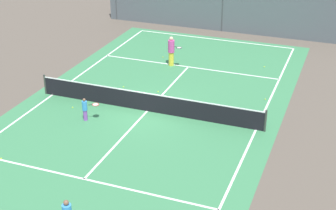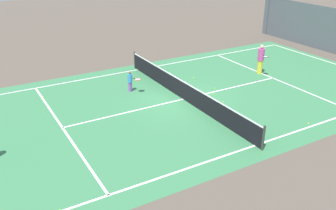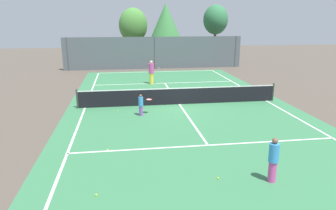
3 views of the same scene
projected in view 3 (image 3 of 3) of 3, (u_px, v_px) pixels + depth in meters
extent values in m
plane|color=brown|center=(179.00, 104.00, 18.83)|extent=(80.00, 80.00, 0.00)
cube|color=#387A4C|center=(179.00, 104.00, 18.83)|extent=(13.00, 25.00, 0.00)
cube|color=white|center=(85.00, 108.00, 18.05)|extent=(0.10, 24.00, 0.01)
cube|color=white|center=(266.00, 101.00, 19.60)|extent=(0.10, 24.00, 0.01)
cube|color=white|center=(157.00, 72.00, 30.27)|extent=(11.00, 0.10, 0.01)
cube|color=white|center=(208.00, 145.00, 12.72)|extent=(11.00, 0.10, 0.01)
cube|color=white|center=(165.00, 83.00, 24.93)|extent=(11.00, 0.10, 0.01)
cube|color=white|center=(179.00, 104.00, 18.83)|extent=(0.10, 12.80, 0.01)
cylinder|color=#333833|center=(77.00, 99.00, 17.85)|extent=(0.10, 0.10, 1.10)
cylinder|color=#333833|center=(273.00, 92.00, 19.51)|extent=(0.10, 0.10, 1.10)
cube|color=black|center=(179.00, 97.00, 18.70)|extent=(11.80, 0.03, 0.95)
cube|color=white|center=(180.00, 88.00, 18.57)|extent=(11.80, 0.04, 0.05)
cube|color=#515B60|center=(154.00, 53.00, 31.76)|extent=(18.00, 0.06, 3.20)
cylinder|color=#3F4447|center=(67.00, 54.00, 30.56)|extent=(0.12, 0.12, 3.20)
cylinder|color=#3F4447|center=(154.00, 53.00, 31.76)|extent=(0.12, 0.12, 3.20)
cylinder|color=#3F4447|center=(235.00, 52.00, 32.95)|extent=(0.12, 0.12, 3.20)
cylinder|color=brown|center=(134.00, 50.00, 37.17)|extent=(0.43, 0.43, 2.72)
ellipsoid|color=#4C8E3D|center=(133.00, 25.00, 36.42)|extent=(3.28, 2.63, 3.93)
cylinder|color=brown|center=(215.00, 46.00, 37.06)|extent=(0.30, 0.30, 3.57)
ellipsoid|color=#337547|center=(216.00, 20.00, 36.25)|extent=(2.80, 3.08, 3.37)
cylinder|color=brown|center=(166.00, 50.00, 36.03)|extent=(0.36, 0.36, 2.97)
cone|color=#3D8442|center=(166.00, 20.00, 35.15)|extent=(3.27, 3.27, 3.64)
cylinder|color=yellow|center=(151.00, 79.00, 24.57)|extent=(0.31, 0.31, 0.85)
cylinder|color=#D14799|center=(151.00, 68.00, 24.35)|extent=(0.39, 0.39, 0.75)
sphere|color=beige|center=(151.00, 62.00, 24.23)|extent=(0.23, 0.23, 0.23)
cylinder|color=black|center=(156.00, 68.00, 24.29)|extent=(0.20, 0.09, 0.03)
torus|color=black|center=(159.00, 68.00, 24.25)|extent=(0.41, 0.41, 0.03)
cylinder|color=silver|center=(159.00, 68.00, 24.25)|extent=(0.35, 0.35, 0.00)
cylinder|color=#D14799|center=(272.00, 172.00, 9.83)|extent=(0.25, 0.25, 0.68)
cylinder|color=#388CD8|center=(274.00, 153.00, 9.66)|extent=(0.31, 0.31, 0.60)
sphere|color=brown|center=(275.00, 141.00, 9.55)|extent=(0.18, 0.18, 0.18)
cylinder|color=purple|center=(141.00, 111.00, 16.57)|extent=(0.20, 0.20, 0.54)
cylinder|color=#388CD8|center=(141.00, 101.00, 16.43)|extent=(0.25, 0.25, 0.47)
sphere|color=brown|center=(141.00, 96.00, 16.35)|extent=(0.15, 0.15, 0.15)
cylinder|color=black|center=(145.00, 100.00, 16.59)|extent=(0.19, 0.12, 0.03)
torus|color=red|center=(149.00, 99.00, 16.74)|extent=(0.45, 0.45, 0.03)
cylinder|color=silver|center=(149.00, 99.00, 16.74)|extent=(0.38, 0.38, 0.00)
cube|color=green|center=(163.00, 99.00, 19.28)|extent=(0.46, 0.28, 0.36)
sphere|color=#CCE533|center=(161.00, 96.00, 19.21)|extent=(0.07, 0.07, 0.07)
sphere|color=#CCE533|center=(164.00, 96.00, 19.27)|extent=(0.07, 0.07, 0.07)
sphere|color=#CCE533|center=(138.00, 96.00, 20.62)|extent=(0.07, 0.07, 0.07)
sphere|color=#CCE533|center=(212.00, 78.00, 27.05)|extent=(0.07, 0.07, 0.07)
sphere|color=#CCE533|center=(179.00, 97.00, 20.49)|extent=(0.07, 0.07, 0.07)
sphere|color=#CCE533|center=(108.00, 150.00, 12.22)|extent=(0.07, 0.07, 0.07)
sphere|color=#CCE533|center=(139.00, 81.00, 25.54)|extent=(0.07, 0.07, 0.07)
sphere|color=#CCE533|center=(117.00, 111.00, 17.32)|extent=(0.07, 0.07, 0.07)
sphere|color=#CCE533|center=(242.00, 89.00, 22.82)|extent=(0.07, 0.07, 0.07)
sphere|color=#CCE533|center=(218.00, 178.00, 10.05)|extent=(0.07, 0.07, 0.07)
sphere|color=#CCE533|center=(168.00, 95.00, 20.98)|extent=(0.07, 0.07, 0.07)
sphere|color=#CCE533|center=(96.00, 195.00, 9.09)|extent=(0.07, 0.07, 0.07)
sphere|color=#CCE533|center=(196.00, 97.00, 20.49)|extent=(0.07, 0.07, 0.07)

